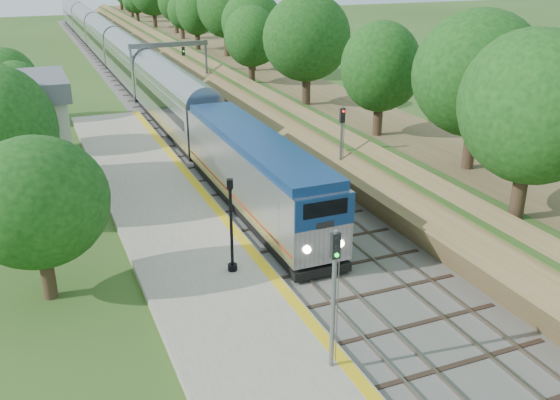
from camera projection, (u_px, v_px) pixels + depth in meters
name	position (u px, v px, depth m)	size (l,w,h in m)	color
trackbed	(158.00, 91.00, 71.47)	(9.50, 170.00, 0.28)	#4C4944
platform	(204.00, 272.00, 31.16)	(6.40, 68.00, 0.38)	gray
yellow_stripe	(257.00, 258.00, 32.10)	(0.55, 68.00, 0.01)	gold
embankment	(226.00, 70.00, 73.74)	(10.64, 170.00, 11.70)	brown
station_building	(1.00, 142.00, 38.56)	(8.60, 6.60, 8.00)	beige
signal_gantry	(169.00, 56.00, 65.57)	(8.40, 0.38, 6.20)	slate
trees_behind_platform	(60.00, 176.00, 31.41)	(7.82, 53.32, 7.21)	#332316
train	(117.00, 53.00, 83.10)	(3.17, 126.85, 4.66)	black
lamppost_far	(231.00, 231.00, 30.11)	(0.47, 0.47, 4.80)	black
signal_platform	(334.00, 285.00, 22.53)	(0.33, 0.26, 5.66)	slate
signal_farside	(341.00, 141.00, 40.10)	(0.32, 0.25, 5.84)	slate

